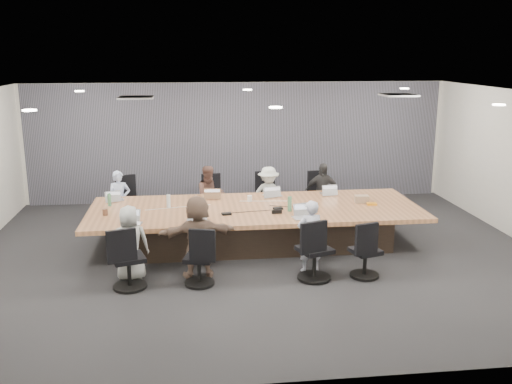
{
  "coord_description": "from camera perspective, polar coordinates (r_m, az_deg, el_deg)",
  "views": [
    {
      "loc": [
        -1.19,
        -9.45,
        3.51
      ],
      "look_at": [
        0.0,
        0.4,
        1.05
      ],
      "focal_mm": 40.0,
      "sensor_mm": 36.0,
      "label": 1
    }
  ],
  "objects": [
    {
      "name": "person_1",
      "position": [
        11.67,
        -4.62,
        -0.42
      ],
      "size": [
        0.71,
        0.61,
        1.25
      ],
      "primitive_type": "imported",
      "rotation": [
        0.0,
        0.0,
        6.54
      ],
      "color": "brown",
      "rests_on": "ground"
    },
    {
      "name": "chair_0",
      "position": [
        12.14,
        -13.26,
        -1.32
      ],
      "size": [
        0.68,
        0.68,
        0.79
      ],
      "primitive_type": null,
      "rotation": [
        0.0,
        0.0,
        3.49
      ],
      "color": "black",
      "rests_on": "ground"
    },
    {
      "name": "cup_white_near",
      "position": [
        10.83,
        10.1,
        -0.86
      ],
      "size": [
        0.09,
        0.09,
        0.09
      ],
      "primitive_type": "cylinder",
      "rotation": [
        0.0,
        0.0,
        0.29
      ],
      "color": "white",
      "rests_on": "conference_table"
    },
    {
      "name": "chair_3",
      "position": [
        12.37,
        6.2,
        -0.77
      ],
      "size": [
        0.56,
        0.56,
        0.77
      ],
      "primitive_type": null,
      "rotation": [
        0.0,
        0.0,
        3.22
      ],
      "color": "black",
      "rests_on": "ground"
    },
    {
      "name": "mug_brown",
      "position": [
        10.22,
        -14.85,
        -1.94
      ],
      "size": [
        0.12,
        0.12,
        0.11
      ],
      "primitive_type": "cylinder",
      "rotation": [
        0.0,
        0.0,
        -0.32
      ],
      "color": "brown",
      "rests_on": "conference_table"
    },
    {
      "name": "person_6",
      "position": [
        9.28,
        5.43,
        -4.42
      ],
      "size": [
        0.47,
        0.34,
        1.2
      ],
      "primitive_type": "imported",
      "rotation": [
        0.0,
        0.0,
        3.27
      ],
      "color": "#B6BAD1",
      "rests_on": "ground"
    },
    {
      "name": "wall_front",
      "position": [
        5.96,
        5.13,
        -6.87
      ],
      "size": [
        10.0,
        0.0,
        2.8
      ],
      "primitive_type": "cube",
      "rotation": [
        -1.57,
        0.0,
        0.0
      ],
      "color": "beige",
      "rests_on": "ground"
    },
    {
      "name": "canvas_bag",
      "position": [
        10.87,
        10.51,
        -0.7
      ],
      "size": [
        0.27,
        0.18,
        0.14
      ],
      "primitive_type": "cube",
      "rotation": [
        0.0,
        0.0,
        -0.08
      ],
      "color": "#9F8164",
      "rests_on": "conference_table"
    },
    {
      "name": "stapler",
      "position": [
        9.99,
        2.09,
        -1.98
      ],
      "size": [
        0.18,
        0.06,
        0.07
      ],
      "primitive_type": "cube",
      "rotation": [
        0.0,
        0.0,
        0.07
      ],
      "color": "black",
      "rests_on": "conference_table"
    },
    {
      "name": "wall_back",
      "position": [
        13.66,
        -1.82,
        5.04
      ],
      "size": [
        10.0,
        0.0,
        2.8
      ],
      "primitive_type": "cube",
      "rotation": [
        1.57,
        0.0,
        0.0
      ],
      "color": "beige",
      "rests_on": "ground"
    },
    {
      "name": "chair_7",
      "position": [
        9.24,
        10.87,
        -6.25
      ],
      "size": [
        0.61,
        0.61,
        0.72
      ],
      "primitive_type": null,
      "rotation": [
        0.0,
        0.0,
        0.29
      ],
      "color": "black",
      "rests_on": "ground"
    },
    {
      "name": "laptop_6",
      "position": [
        9.75,
        4.77,
        -2.58
      ],
      "size": [
        0.39,
        0.3,
        0.02
      ],
      "primitive_type": "cube",
      "rotation": [
        0.0,
        0.0,
        0.16
      ],
      "color": "#B2B2B7",
      "rests_on": "conference_table"
    },
    {
      "name": "chair_2",
      "position": [
        12.16,
        1.01,
        -0.89
      ],
      "size": [
        0.56,
        0.56,
        0.8
      ],
      "primitive_type": null,
      "rotation": [
        0.0,
        0.0,
        3.18
      ],
      "color": "black",
      "rests_on": "ground"
    },
    {
      "name": "floor",
      "position": [
        10.15,
        0.27,
        -6.31
      ],
      "size": [
        10.0,
        8.0,
        0.0
      ],
      "primitive_type": "cube",
      "color": "#262629",
      "rests_on": "ground"
    },
    {
      "name": "laptop_5",
      "position": [
        9.55,
        -5.91,
        -2.94
      ],
      "size": [
        0.34,
        0.24,
        0.02
      ],
      "primitive_type": "cube",
      "rotation": [
        0.0,
        0.0,
        0.02
      ],
      "color": "#B2B2B7",
      "rests_on": "conference_table"
    },
    {
      "name": "chair_6",
      "position": [
        9.02,
        5.88,
        -6.24
      ],
      "size": [
        0.71,
        0.71,
        0.83
      ],
      "primitive_type": null,
      "rotation": [
        0.0,
        0.0,
        0.33
      ],
      "color": "black",
      "rests_on": "ground"
    },
    {
      "name": "bottle_green_right",
      "position": [
        10.12,
        3.38,
        -1.2
      ],
      "size": [
        0.08,
        0.08,
        0.27
      ],
      "primitive_type": "cylinder",
      "rotation": [
        0.0,
        0.0,
        -0.02
      ],
      "color": "#48825B",
      "rests_on": "conference_table"
    },
    {
      "name": "laptop_1",
      "position": [
        11.1,
        -4.52,
        -0.51
      ],
      "size": [
        0.35,
        0.26,
        0.02
      ],
      "primitive_type": "cube",
      "rotation": [
        0.0,
        0.0,
        3.03
      ],
      "color": "#8C6647",
      "rests_on": "conference_table"
    },
    {
      "name": "bottle_clear",
      "position": [
        10.47,
        -8.75,
        -0.91
      ],
      "size": [
        0.09,
        0.09,
        0.24
      ],
      "primitive_type": "cylinder",
      "rotation": [
        0.0,
        0.0,
        0.25
      ],
      "color": "silver",
      "rests_on": "conference_table"
    },
    {
      "name": "bottle_green_left",
      "position": [
        10.79,
        -14.45,
        -0.76
      ],
      "size": [
        0.08,
        0.08,
        0.24
      ],
      "primitive_type": "cylinder",
      "rotation": [
        0.0,
        0.0,
        -0.25
      ],
      "color": "#48825B",
      "rests_on": "conference_table"
    },
    {
      "name": "laptop_2",
      "position": [
        11.21,
        1.65,
        -0.33
      ],
      "size": [
        0.38,
        0.29,
        0.02
      ],
      "primitive_type": "cube",
      "rotation": [
        0.0,
        0.0,
        3.32
      ],
      "color": "#B2B2B7",
      "rests_on": "conference_table"
    },
    {
      "name": "person_3",
      "position": [
        11.98,
        6.61,
        -0.07
      ],
      "size": [
        0.79,
        0.45,
        1.26
      ],
      "primitive_type": "imported",
      "rotation": [
        0.0,
        0.0,
        6.08
      ],
      "color": "#292929",
      "rests_on": "ground"
    },
    {
      "name": "laptop_4",
      "position": [
        9.6,
        -12.23,
        -3.11
      ],
      "size": [
        0.32,
        0.25,
        0.02
      ],
      "primitive_type": "cube",
      "rotation": [
        0.0,
        0.0,
        -0.18
      ],
      "color": "#B2B2B7",
      "rests_on": "conference_table"
    },
    {
      "name": "person_4",
      "position": [
        9.12,
        -12.48,
        -5.02
      ],
      "size": [
        0.63,
        0.46,
        1.2
      ],
      "primitive_type": "imported",
      "rotation": [
        0.0,
        0.0,
        3.28
      ],
      "color": "#9FA2A0",
      "rests_on": "ground"
    },
    {
      "name": "chair_5",
      "position": [
        8.83,
        -5.73,
        -7.03
      ],
      "size": [
        0.59,
        0.59,
        0.73
      ],
      "primitive_type": null,
      "rotation": [
        0.0,
        0.0,
        -0.24
      ],
      "color": "black",
      "rests_on": "ground"
    },
    {
      "name": "person_5",
      "position": [
        9.05,
        -5.83,
        -4.44
      ],
      "size": [
        1.28,
        0.54,
        1.34
      ],
      "primitive_type": "imported",
      "rotation": [
        0.0,
        0.0,
        3.26
      ],
      "color": "brown",
      "rests_on": "ground"
    },
    {
      "name": "chair_1",
      "position": [
        12.07,
        -4.67,
        -1.15
      ],
      "size": [
        0.61,
        0.61,
        0.76
      ],
      "primitive_type": null,
      "rotation": [
        0.0,
        0.0,
        3.37
      ],
      "color": "black",
      "rests_on": "ground"
    },
    {
      "name": "mic_left",
      "position": [
        9.93,
        -2.96,
        -2.19
      ],
      "size": [
        0.18,
        0.13,
        0.03
      ],
      "primitive_type": "cube",
      "rotation": [
        0.0,
        0.0,
        0.14
      ],
      "color": "black",
      "rests_on": "conference_table"
    },
    {
      "name": "mic_right",
      "position": [
        10.26,
        2.21,
        -1.65
      ],
      "size": [
        0.18,
        0.14,
        0.03
      ],
      "primitive_type": "cube",
      "rotation": [
        0.0,
        0.0,
        0.19
      ],
      "color": "black",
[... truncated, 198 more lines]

